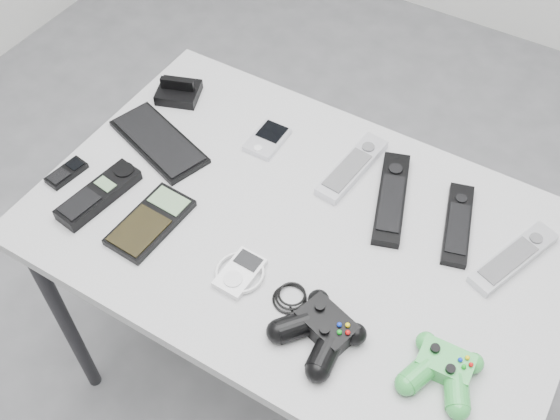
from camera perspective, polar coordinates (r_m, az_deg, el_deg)
The scene contains 15 objects.
floor at distance 1.88m, azimuth 2.46°, elevation -12.95°, with size 3.50×3.50×0.00m, color #5E5E62.
desk at distance 1.31m, azimuth 1.85°, elevation -3.06°, with size 1.03×0.66×0.69m.
pda_keyboard at distance 1.43m, azimuth -10.51°, elevation 5.91°, with size 0.24×0.10×0.01m, color black.
dock_bracket at distance 1.52m, azimuth -8.88°, elevation 10.45°, with size 0.09×0.08×0.05m, color black.
pda at distance 1.41m, azimuth -1.12°, elevation 6.20°, with size 0.06×0.10×0.02m, color silver.
remote_silver_a at distance 1.36m, azimuth 6.31°, elevation 3.75°, with size 0.05×0.20×0.02m, color silver.
remote_black_a at distance 1.31m, azimuth 9.68°, elevation 1.09°, with size 0.05×0.23×0.02m, color black.
remote_black_b at distance 1.30m, azimuth 15.23°, elevation -1.15°, with size 0.05×0.20×0.02m, color black.
remote_silver_b at distance 1.28m, azimuth 19.69°, elevation -3.92°, with size 0.05×0.20×0.02m, color #B5B6BC.
mobile_phone at distance 1.41m, azimuth -18.10°, elevation 3.12°, with size 0.04×0.09×0.01m, color black.
cordless_handset at distance 1.34m, azimuth -15.51°, elevation 1.35°, with size 0.06×0.18×0.03m, color black.
calculator at distance 1.28m, azimuth -11.22°, elevation -1.02°, with size 0.09×0.17×0.02m, color black.
mp3_player at distance 1.19m, azimuth -3.51°, elevation -5.46°, with size 0.09×0.10×0.02m, color silver.
controller_black at distance 1.12m, azimuth 3.56°, elevation -10.33°, with size 0.23×0.14×0.05m, color black, non-canonical shape.
controller_green at distance 1.12m, azimuth 13.99°, elevation -13.30°, with size 0.12×0.13×0.04m, color #248634, non-canonical shape.
Camera 1 is at (0.36, -0.75, 1.69)m, focal length 42.00 mm.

